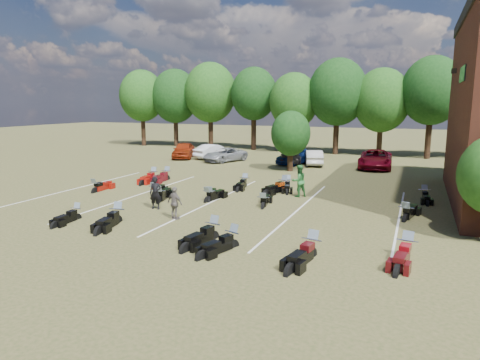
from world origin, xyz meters
The scene contains 33 objects.
ground centered at (0.00, 0.00, 0.00)m, with size 160.00×160.00×0.00m, color brown.
car_0 centered at (-14.31, 19.47, 0.80)m, with size 1.88×4.67×1.59m, color maroon.
car_1 centered at (-11.35, 20.35, 0.72)m, with size 1.52×4.35×1.43m, color silver.
car_2 centered at (-9.37, 18.73, 0.64)m, with size 2.12×4.61×1.28m, color gray.
car_3 centered at (-3.21, 19.98, 0.72)m, with size 2.00×4.93×1.43m, color black.
car_4 centered at (-2.61, 19.54, 0.76)m, with size 1.79×4.44×1.51m, color #0B1E52.
car_5 centered at (-1.00, 19.68, 0.68)m, with size 1.45×4.16×1.37m, color #ABABA7.
car_6 centered at (4.34, 19.75, 0.80)m, with size 2.65×5.74×1.59m, color #610514.
person_black centered at (-5.02, 0.42, 0.87)m, with size 0.63×0.42×1.74m, color black.
person_green centered at (1.18, 6.31, 0.96)m, with size 0.93×0.73×1.92m, color #296D30.
person_grey centered at (-3.01, -0.94, 0.80)m, with size 0.94×0.39×1.61m, color #625A54.
motorcycle_1 centered at (-7.40, -2.81, 0.00)m, with size 0.65×2.04×1.13m, color black, non-canonical shape.
motorcycle_2 centered at (-5.18, -2.54, 0.00)m, with size 0.79×2.47×1.38m, color black, non-canonical shape.
motorcycle_3 centered at (0.03, -2.99, 0.00)m, with size 0.79×2.46×1.37m, color black, non-canonical shape.
motorcycle_4 centered at (1.19, -3.63, 0.00)m, with size 0.73×2.30×1.28m, color black, non-canonical shape.
motorcycle_5 centered at (4.28, -3.50, 0.00)m, with size 0.80×2.52×1.40m, color black, non-canonical shape.
motorcycle_6 centered at (7.49, -2.26, 0.00)m, with size 0.79×2.46×1.37m, color #41090B, non-canonical shape.
motorcycle_7 centered at (-10.93, 2.54, 0.00)m, with size 0.71×2.24×1.25m, color maroon, non-canonical shape.
motorcycle_8 centered at (-6.81, 2.93, 0.00)m, with size 0.71×2.22×1.24m, color black, non-canonical shape.
motorcycle_9 centered at (-5.70, 1.77, 0.00)m, with size 0.79×2.48×1.38m, color black, non-canonical shape.
motorcycle_10 centered at (-3.20, 3.14, 0.00)m, with size 0.70×2.21×1.23m, color black, non-canonical shape.
motorcycle_11 centered at (-3.23, 2.96, 0.00)m, with size 0.70×2.20×1.23m, color black, non-canonical shape.
motorcycle_12 centered at (0.17, 2.80, 0.00)m, with size 0.69×2.16×1.20m, color black, non-canonical shape.
motorcycle_13 centered at (7.29, 3.05, 0.00)m, with size 0.76×2.40×1.34m, color black, non-canonical shape.
motorcycle_14 centered at (-9.16, 8.05, 0.00)m, with size 0.79×2.47×1.38m, color #4E0B12, non-canonical shape.
motorcycle_15 centered at (-9.89, 7.42, 0.00)m, with size 0.79×2.48×1.38m, color #9F130B, non-canonical shape.
motorcycle_17 centered at (-0.14, 7.54, 0.00)m, with size 0.80×2.50×1.39m, color black, non-canonical shape.
motorcycle_18 centered at (-2.93, 7.83, 0.00)m, with size 0.72×2.25×1.25m, color black, non-canonical shape.
motorcycle_19 centered at (-0.08, 8.27, 0.00)m, with size 0.72×2.27×1.26m, color black, non-canonical shape.
motorcycle_20 centered at (8.14, 8.34, 0.00)m, with size 0.68×2.13×1.19m, color black, non-canonical shape.
tree_line centered at (-1.00, 29.00, 6.31)m, with size 56.00×6.00×9.79m.
young_tree_midfield centered at (-2.00, 15.50, 3.09)m, with size 3.20×3.20×4.70m.
parking_lines centered at (-3.00, 3.00, 0.01)m, with size 20.10×14.00×0.01m.
Camera 1 is at (7.59, -18.21, 5.58)m, focal length 32.00 mm.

